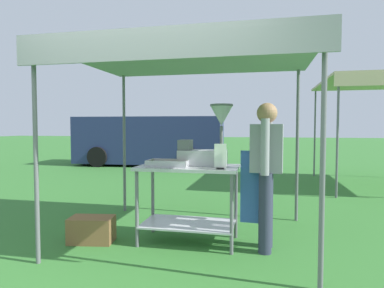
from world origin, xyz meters
The scene contains 9 objects.
ground_plane centered at (0.00, 6.00, 0.00)m, with size 70.00×70.00×0.00m, color #33702D.
stall_canopy centered at (0.25, 1.11, 2.12)m, with size 2.84×2.32×2.21m.
donut_cart centered at (0.25, 1.01, 0.64)m, with size 1.16×0.65×0.90m.
donut_tray centered at (0.03, 0.95, 0.92)m, with size 0.47×0.29×0.07m.
donut_fryer centered at (0.46, 1.11, 1.17)m, with size 0.63×0.28×0.72m.
menu_sign centered at (0.65, 0.81, 1.01)m, with size 0.13×0.05×0.27m.
vendor centered at (1.13, 0.95, 0.90)m, with size 0.46×0.54×1.61m.
supply_crate centered at (-0.85, 0.77, 0.15)m, with size 0.54×0.37×0.30m.
van_navy centered at (-2.85, 8.57, 0.88)m, with size 5.17×2.30×1.69m.
Camera 1 is at (1.11, -2.75, 1.35)m, focal length 31.32 mm.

